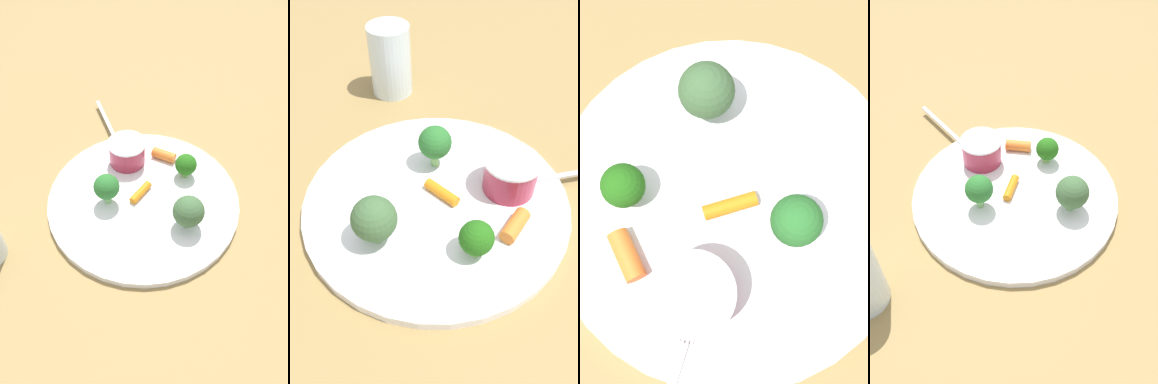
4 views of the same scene
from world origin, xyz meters
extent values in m
plane|color=olive|center=(0.00, 0.00, 0.00)|extent=(2.40, 2.40, 0.00)
cylinder|color=white|center=(0.00, 0.00, 0.01)|extent=(0.30, 0.30, 0.01)
cylinder|color=#9C2941|center=(0.02, 0.08, 0.03)|extent=(0.06, 0.06, 0.04)
cylinder|color=silver|center=(0.02, 0.08, 0.05)|extent=(0.06, 0.06, 0.00)
cylinder|color=#81C06D|center=(-0.05, 0.02, 0.02)|extent=(0.01, 0.01, 0.02)
sphere|color=#296A2B|center=(-0.05, 0.02, 0.05)|extent=(0.04, 0.04, 0.04)
cylinder|color=#7FB16A|center=(0.02, -0.08, 0.02)|extent=(0.01, 0.01, 0.02)
sphere|color=#3D5F37|center=(0.02, -0.08, 0.05)|extent=(0.05, 0.05, 0.05)
cylinder|color=#81BD58|center=(0.08, 0.00, 0.02)|extent=(0.01, 0.01, 0.01)
sphere|color=#215F15|center=(0.08, 0.00, 0.04)|extent=(0.04, 0.04, 0.04)
cylinder|color=orange|center=(0.00, 0.01, 0.02)|extent=(0.05, 0.03, 0.01)
cylinder|color=orange|center=(0.08, 0.05, 0.02)|extent=(0.03, 0.04, 0.02)
cube|color=silver|center=(0.05, 0.18, 0.01)|extent=(0.04, 0.14, 0.00)
cube|color=silver|center=(0.03, 0.10, 0.01)|extent=(0.01, 0.03, 0.00)
cube|color=silver|center=(0.03, 0.10, 0.01)|extent=(0.01, 0.03, 0.00)
cube|color=silver|center=(0.02, 0.10, 0.01)|extent=(0.01, 0.03, 0.00)
cube|color=silver|center=(0.02, 0.10, 0.01)|extent=(0.01, 0.03, 0.00)
camera|label=1|loc=(-0.22, -0.32, 0.48)|focal=36.15mm
camera|label=2|loc=(0.27, -0.14, 0.35)|focal=37.34mm
camera|label=3|loc=(0.00, 0.12, 0.42)|focal=48.12mm
camera|label=4|loc=(-0.33, -0.24, 0.46)|focal=38.46mm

